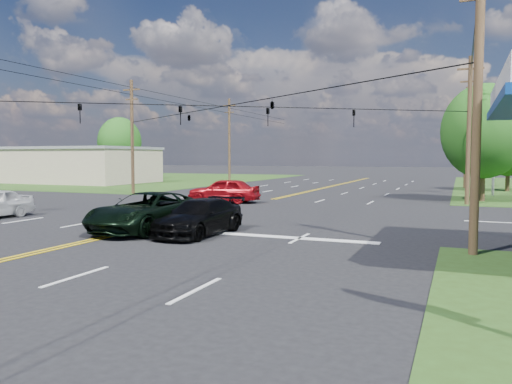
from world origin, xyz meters
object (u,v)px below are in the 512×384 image
at_px(tree_right_a, 484,131).
at_px(suv_black, 199,217).
at_px(pole_se, 478,98).
at_px(pickup_dkgreen, 147,212).
at_px(pole_right_far, 466,136).
at_px(tree_far_l, 120,142).
at_px(pole_nw, 132,135).
at_px(pole_left_far, 229,140).
at_px(pole_ne, 469,129).
at_px(retail_nw, 82,166).
at_px(tree_right_b, 509,144).

xyz_separation_m(tree_right_a, suv_black, (-11.00, -20.54, -4.16)).
distance_m(pole_se, pickup_dkgreen, 13.17).
xyz_separation_m(pole_right_far, tree_far_l, (-45.00, 4.00, 0.03)).
relative_size(pole_right_far, suv_black, 2.06).
bearing_deg(pole_se, suv_black, 177.36).
xyz_separation_m(pole_nw, pole_left_far, (0.00, 19.00, 0.25)).
bearing_deg(pole_left_far, pole_ne, -36.16).
bearing_deg(suv_black, pole_se, -0.17).
xyz_separation_m(pole_nw, pole_right_far, (26.00, 19.00, 0.25)).
xyz_separation_m(tree_right_a, pickup_dkgreen, (-13.50, -20.50, -4.06)).
bearing_deg(pole_right_far, retail_nw, -172.06).
height_order(pole_nw, tree_right_b, pole_nw).
bearing_deg(pole_right_far, pole_se, -90.00).
height_order(retail_nw, tree_right_b, tree_right_b).
distance_m(tree_right_b, pickup_dkgreen, 36.38).
xyz_separation_m(pole_right_far, tree_right_a, (1.00, -16.00, -0.30)).
xyz_separation_m(pole_left_far, pole_right_far, (26.00, 0.00, 0.00)).
relative_size(pole_left_far, tree_right_b, 1.41).
xyz_separation_m(pole_se, pole_ne, (0.00, 18.00, 0.00)).
relative_size(tree_right_a, tree_far_l, 0.94).
relative_size(pole_right_far, tree_far_l, 1.15).
relative_size(pole_se, tree_right_b, 1.34).
bearing_deg(pole_ne, pole_left_far, 143.84).
xyz_separation_m(tree_right_b, pickup_dkgreen, (-16.00, -32.50, -3.41)).
xyz_separation_m(pole_ne, pole_right_far, (0.00, 19.00, 0.25)).
distance_m(tree_right_b, suv_black, 35.40).
relative_size(pole_ne, tree_right_b, 1.34).
height_order(pole_left_far, tree_right_b, pole_left_far).
height_order(pole_left_far, suv_black, pole_left_far).
height_order(retail_nw, pole_left_far, pole_left_far).
distance_m(tree_right_a, suv_black, 23.67).
bearing_deg(retail_nw, pole_ne, -16.82).
xyz_separation_m(pole_se, pole_nw, (-26.00, 18.00, 0.00)).
distance_m(pickup_dkgreen, suv_black, 2.50).
distance_m(pole_se, tree_right_b, 33.19).
xyz_separation_m(pole_right_far, suv_black, (-10.00, -36.54, -4.46)).
distance_m(pole_left_far, suv_black, 40.14).
relative_size(retail_nw, pole_right_far, 1.60).
bearing_deg(pole_se, pole_left_far, 125.10).
distance_m(retail_nw, pole_ne, 45.02).
bearing_deg(tree_right_a, pole_ne, -108.43).
distance_m(pole_nw, pole_ne, 26.00).
bearing_deg(pickup_dkgreen, tree_right_a, 59.70).
relative_size(tree_far_l, suv_black, 1.80).
bearing_deg(suv_black, pickup_dkgreen, -178.41).
height_order(pole_se, tree_far_l, pole_se).
height_order(pole_ne, suv_black, pole_ne).
relative_size(pole_se, tree_right_a, 1.16).
xyz_separation_m(retail_nw, pole_right_far, (43.00, 6.00, 3.17)).
distance_m(pole_ne, tree_right_b, 15.42).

